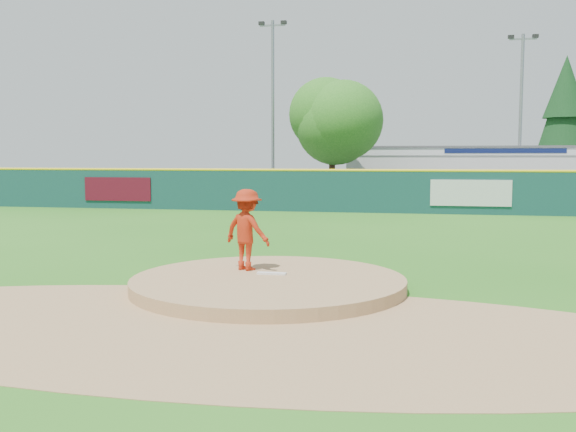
% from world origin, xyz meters
% --- Properties ---
extents(ground, '(120.00, 120.00, 0.00)m').
position_xyz_m(ground, '(0.00, 0.00, 0.00)').
color(ground, '#286B19').
rests_on(ground, ground).
extents(pitchers_mound, '(5.50, 5.50, 0.50)m').
position_xyz_m(pitchers_mound, '(0.00, 0.00, 0.00)').
color(pitchers_mound, '#9E774C').
rests_on(pitchers_mound, ground).
extents(pitching_rubber, '(0.60, 0.15, 0.04)m').
position_xyz_m(pitching_rubber, '(0.00, 0.30, 0.27)').
color(pitching_rubber, white).
rests_on(pitching_rubber, pitchers_mound).
extents(infield_dirt_arc, '(15.40, 15.40, 0.01)m').
position_xyz_m(infield_dirt_arc, '(0.00, -3.00, 0.01)').
color(infield_dirt_arc, '#9E774C').
rests_on(infield_dirt_arc, ground).
extents(parking_lot, '(44.00, 16.00, 0.02)m').
position_xyz_m(parking_lot, '(0.00, 27.00, 0.01)').
color(parking_lot, '#38383A').
rests_on(parking_lot, ground).
extents(pitcher, '(1.28, 1.04, 1.73)m').
position_xyz_m(pitcher, '(-0.63, 0.72, 1.11)').
color(pitcher, '#AA250E').
rests_on(pitcher, pitchers_mound).
extents(van, '(5.98, 3.51, 1.56)m').
position_xyz_m(van, '(-1.30, 24.66, 0.80)').
color(van, silver).
rests_on(van, parking_lot).
extents(pool_building_grp, '(15.20, 8.20, 3.31)m').
position_xyz_m(pool_building_grp, '(6.00, 31.99, 1.66)').
color(pool_building_grp, silver).
rests_on(pool_building_grp, ground).
extents(fence_banners, '(20.99, 0.04, 1.20)m').
position_xyz_m(fence_banners, '(-3.39, 17.92, 1.00)').
color(fence_banners, '#540C1A').
rests_on(fence_banners, ground).
extents(playground_slide, '(1.11, 3.14, 1.73)m').
position_xyz_m(playground_slide, '(-13.77, 22.38, 0.88)').
color(playground_slide, blue).
rests_on(playground_slide, ground).
extents(outfield_fence, '(40.00, 0.14, 2.07)m').
position_xyz_m(outfield_fence, '(0.00, 18.00, 1.09)').
color(outfield_fence, '#123C3A').
rests_on(outfield_fence, ground).
extents(deciduous_tree, '(5.60, 5.60, 7.36)m').
position_xyz_m(deciduous_tree, '(-2.00, 25.00, 4.55)').
color(deciduous_tree, '#382314').
rests_on(deciduous_tree, ground).
extents(conifer_tree, '(4.40, 4.40, 9.50)m').
position_xyz_m(conifer_tree, '(13.00, 36.00, 5.54)').
color(conifer_tree, '#382314').
rests_on(conifer_tree, ground).
extents(light_pole_left, '(1.75, 0.25, 11.00)m').
position_xyz_m(light_pole_left, '(-6.00, 27.00, 6.05)').
color(light_pole_left, gray).
rests_on(light_pole_left, ground).
extents(light_pole_right, '(1.75, 0.25, 10.00)m').
position_xyz_m(light_pole_right, '(9.00, 29.00, 5.54)').
color(light_pole_right, gray).
rests_on(light_pole_right, ground).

